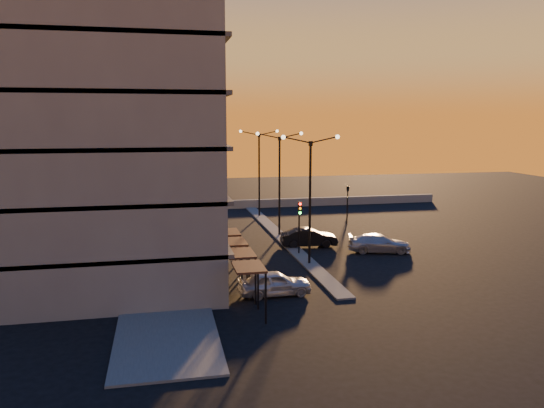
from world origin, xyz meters
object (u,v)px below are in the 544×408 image
Objects in this scene: streetlamp_mid at (279,175)px; traffic_light_main at (300,219)px; car_hatchback at (275,283)px; car_wagon at (379,243)px; car_sedan at (309,237)px.

traffic_light_main is at bearing -90.00° from streetlamp_mid.
car_wagon is at bearing -52.28° from car_hatchback.
car_hatchback is 0.94× the size of car_sedan.
car_sedan reaches higher than car_hatchback.
car_wagon is at bearing -49.10° from streetlamp_mid.
traffic_light_main reaches higher than car_sedan.
car_hatchback is (-3.97, -16.22, -4.84)m from streetlamp_mid.
streetlamp_mid is 7.62m from traffic_light_main.
traffic_light_main is at bearing 154.80° from car_sedan.
car_hatchback is at bearing -113.59° from traffic_light_main.
streetlamp_mid is at bearing -15.46° from car_hatchback.
car_hatchback reaches higher than car_wagon.
traffic_light_main is 0.90× the size of car_sedan.
car_sedan is at bearing 59.49° from traffic_light_main.
car_wagon is at bearing -3.81° from traffic_light_main.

